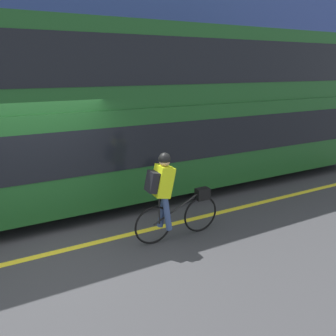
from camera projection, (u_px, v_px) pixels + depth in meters
The scene contains 7 objects.
ground_plane at pixel (52, 251), 5.69m from camera, with size 80.00×80.00×0.00m, color #38383A.
road_center_line at pixel (53, 253), 5.63m from camera, with size 50.00×0.14×0.01m, color yellow.
sidewalk_curb at pixel (24, 170), 10.05m from camera, with size 60.00×2.30×0.12m.
building_facade at pixel (1, 18), 9.85m from camera, with size 60.00×0.30×8.95m.
bus at pixel (167, 105), 8.04m from camera, with size 11.97×2.50×3.93m.
cyclist_on_bike at pixel (169, 194), 5.83m from camera, with size 1.73×0.32×1.67m.
street_sign_post at pixel (101, 114), 10.60m from camera, with size 0.36×0.09×2.69m.
Camera 1 is at (-0.54, -5.37, 3.06)m, focal length 35.00 mm.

